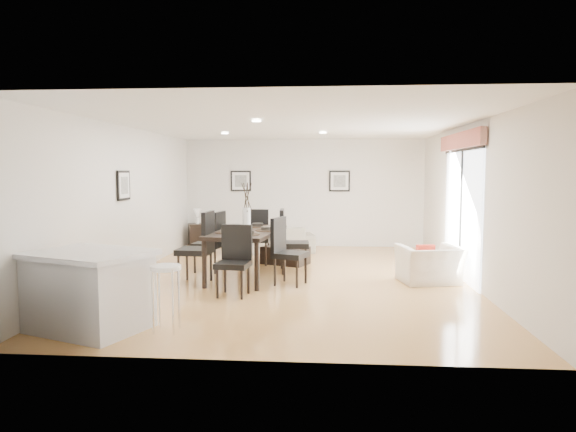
# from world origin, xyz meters

# --- Properties ---
(ground) EXTENTS (8.00, 8.00, 0.00)m
(ground) POSITION_xyz_m (0.00, 0.00, 0.00)
(ground) COLOR tan
(ground) RESTS_ON ground
(wall_back) EXTENTS (6.00, 0.04, 2.70)m
(wall_back) POSITION_xyz_m (0.00, 4.00, 1.35)
(wall_back) COLOR silver
(wall_back) RESTS_ON ground
(wall_front) EXTENTS (6.00, 0.04, 2.70)m
(wall_front) POSITION_xyz_m (0.00, -4.00, 1.35)
(wall_front) COLOR silver
(wall_front) RESTS_ON ground
(wall_left) EXTENTS (0.04, 8.00, 2.70)m
(wall_left) POSITION_xyz_m (-3.00, 0.00, 1.35)
(wall_left) COLOR silver
(wall_left) RESTS_ON ground
(wall_right) EXTENTS (0.04, 8.00, 2.70)m
(wall_right) POSITION_xyz_m (3.00, 0.00, 1.35)
(wall_right) COLOR silver
(wall_right) RESTS_ON ground
(ceiling) EXTENTS (6.00, 8.00, 0.02)m
(ceiling) POSITION_xyz_m (0.00, 0.00, 2.70)
(ceiling) COLOR white
(ceiling) RESTS_ON wall_back
(sofa) EXTENTS (2.20, 1.24, 0.60)m
(sofa) POSITION_xyz_m (-0.75, 2.86, 0.30)
(sofa) COLOR gray
(sofa) RESTS_ON ground
(armchair) EXTENTS (1.13, 1.03, 0.63)m
(armchair) POSITION_xyz_m (2.34, -0.20, 0.32)
(armchair) COLOR silver
(armchair) RESTS_ON ground
(dining_table) EXTENTS (1.27, 2.15, 0.85)m
(dining_table) POSITION_xyz_m (-0.82, 0.00, 0.76)
(dining_table) COLOR black
(dining_table) RESTS_ON ground
(dining_chair_wnear) EXTENTS (0.58, 0.58, 1.22)m
(dining_chair_wnear) POSITION_xyz_m (-1.53, -0.51, 0.68)
(dining_chair_wnear) COLOR black
(dining_chair_wnear) RESTS_ON ground
(dining_chair_wfar) EXTENTS (0.58, 0.58, 1.14)m
(dining_chair_wfar) POSITION_xyz_m (-1.54, 0.49, 0.64)
(dining_chair_wfar) COLOR black
(dining_chair_wfar) RESTS_ON ground
(dining_chair_enear) EXTENTS (0.64, 0.64, 1.13)m
(dining_chair_enear) POSITION_xyz_m (-0.10, -0.48, 0.63)
(dining_chair_enear) COLOR black
(dining_chair_enear) RESTS_ON ground
(dining_chair_efar) EXTENTS (0.56, 0.56, 1.19)m
(dining_chair_efar) POSITION_xyz_m (-0.11, 0.50, 0.67)
(dining_chair_efar) COLOR black
(dining_chair_efar) RESTS_ON ground
(dining_chair_head) EXTENTS (0.53, 0.53, 1.07)m
(dining_chair_head) POSITION_xyz_m (-0.81, -1.26, 0.60)
(dining_chair_head) COLOR black
(dining_chair_head) RESTS_ON ground
(dining_chair_foot) EXTENTS (0.52, 0.52, 1.14)m
(dining_chair_foot) POSITION_xyz_m (-0.82, 1.26, 0.64)
(dining_chair_foot) COLOR black
(dining_chair_foot) RESTS_ON ground
(vase) EXTENTS (1.04, 1.63, 0.86)m
(vase) POSITION_xyz_m (-0.82, 0.00, 1.17)
(vase) COLOR white
(vase) RESTS_ON dining_table
(coffee_table) EXTENTS (1.04, 0.85, 0.36)m
(coffee_table) POSITION_xyz_m (-0.25, 1.41, 0.18)
(coffee_table) COLOR black
(coffee_table) RESTS_ON ground
(side_table) EXTENTS (0.56, 0.56, 0.58)m
(side_table) POSITION_xyz_m (-2.66, 3.66, 0.29)
(side_table) COLOR black
(side_table) RESTS_ON ground
(table_lamp) EXTENTS (0.19, 0.19, 0.37)m
(table_lamp) POSITION_xyz_m (-2.65, 3.65, 0.82)
(table_lamp) COLOR white
(table_lamp) RESTS_ON side_table
(cushion) EXTENTS (0.32, 0.15, 0.30)m
(cushion) POSITION_xyz_m (2.25, -0.29, 0.51)
(cushion) COLOR maroon
(cushion) RESTS_ON armchair
(kitchen_island) EXTENTS (1.64, 1.45, 0.95)m
(kitchen_island) POSITION_xyz_m (-2.23, -3.13, 0.48)
(kitchen_island) COLOR silver
(kitchen_island) RESTS_ON ground
(bar_stool) EXTENTS (0.36, 0.36, 0.79)m
(bar_stool) POSITION_xyz_m (-1.29, -3.13, 0.68)
(bar_stool) COLOR white
(bar_stool) RESTS_ON ground
(framed_print_back_left) EXTENTS (0.52, 0.04, 0.52)m
(framed_print_back_left) POSITION_xyz_m (-1.60, 3.97, 1.65)
(framed_print_back_left) COLOR black
(framed_print_back_left) RESTS_ON wall_back
(framed_print_back_right) EXTENTS (0.52, 0.04, 0.52)m
(framed_print_back_right) POSITION_xyz_m (0.90, 3.97, 1.65)
(framed_print_back_right) COLOR black
(framed_print_back_right) RESTS_ON wall_back
(framed_print_left_wall) EXTENTS (0.04, 0.52, 0.52)m
(framed_print_left_wall) POSITION_xyz_m (-2.97, -0.20, 1.65)
(framed_print_left_wall) COLOR black
(framed_print_left_wall) RESTS_ON wall_left
(sliding_door) EXTENTS (0.12, 2.70, 2.57)m
(sliding_door) POSITION_xyz_m (2.96, 0.30, 1.66)
(sliding_door) COLOR white
(sliding_door) RESTS_ON wall_right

